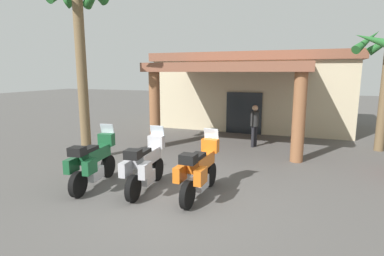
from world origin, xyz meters
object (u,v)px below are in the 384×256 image
motorcycle_orange (200,170)px  pedestrian (255,123)px  motorcycle_silver (145,165)px  motorcycle_green (93,162)px  motel_building (254,89)px  palm_tree_roadside (79,28)px

motorcycle_orange → pedestrian: size_ratio=1.26×
motorcycle_silver → motorcycle_green: bearing=94.7°
motorcycle_green → motorcycle_silver: bearing=-88.0°
motel_building → motorcycle_green: bearing=-101.1°
motel_building → palm_tree_roadside: size_ratio=1.75×
motorcycle_orange → palm_tree_roadside: size_ratio=0.35×
motorcycle_green → palm_tree_roadside: bearing=35.0°
motorcycle_orange → motorcycle_silver: bearing=96.1°
motel_building → pedestrian: bearing=-79.6°
pedestrian → palm_tree_roadside: (-5.32, -4.02, 3.55)m
motorcycle_silver → motorcycle_orange: bearing=-91.2°
palm_tree_roadside → motorcycle_green: bearing=-46.9°
motel_building → palm_tree_roadside: bearing=-114.4°
motorcycle_green → motorcycle_silver: size_ratio=1.00×
pedestrian → motorcycle_orange: bearing=-68.9°
motorcycle_silver → pedestrian: 6.19m
motorcycle_silver → pedestrian: size_ratio=1.26×
motel_building → pedestrian: (1.00, -5.47, -1.10)m
palm_tree_roadside → motorcycle_orange: bearing=-19.7°
motorcycle_orange → pedestrian: bearing=-1.8°
pedestrian → motorcycle_silver: bearing=-82.6°
motel_building → motorcycle_silver: size_ratio=4.95×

